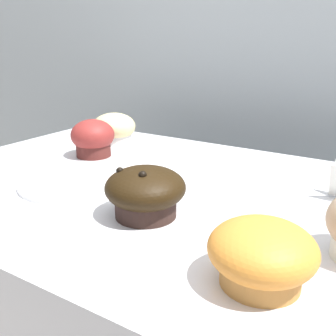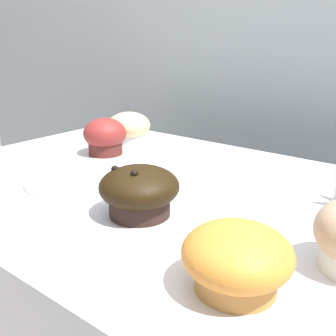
{
  "view_description": "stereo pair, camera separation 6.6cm",
  "coord_description": "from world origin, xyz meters",
  "px_view_note": "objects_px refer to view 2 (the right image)",
  "views": [
    {
      "loc": [
        0.34,
        -0.55,
        1.14
      ],
      "look_at": [
        0.01,
        -0.02,
        0.93
      ],
      "focal_mm": 42.0,
      "sensor_mm": 36.0,
      "label": 1
    },
    {
      "loc": [
        0.39,
        -0.51,
        1.14
      ],
      "look_at": [
        0.01,
        -0.02,
        0.93
      ],
      "focal_mm": 42.0,
      "sensor_mm": 36.0,
      "label": 2
    }
  ],
  "objects_px": {
    "muffin_front_center": "(139,191)",
    "muffin_back_right": "(129,128)",
    "serving_plate": "(79,179)",
    "muffin_front_left": "(237,259)",
    "muffin_front_right": "(105,136)"
  },
  "relations": [
    {
      "from": "muffin_front_center",
      "to": "muffin_front_right",
      "type": "bearing_deg",
      "value": 145.32
    },
    {
      "from": "muffin_front_center",
      "to": "serving_plate",
      "type": "distance_m",
      "value": 0.19
    },
    {
      "from": "muffin_front_left",
      "to": "serving_plate",
      "type": "height_order",
      "value": "muffin_front_left"
    },
    {
      "from": "muffin_front_center",
      "to": "serving_plate",
      "type": "bearing_deg",
      "value": 168.24
    },
    {
      "from": "muffin_front_left",
      "to": "serving_plate",
      "type": "distance_m",
      "value": 0.41
    },
    {
      "from": "muffin_front_center",
      "to": "muffin_back_right",
      "type": "xyz_separation_m",
      "value": [
        -0.31,
        0.31,
        -0.0
      ]
    },
    {
      "from": "muffin_front_center",
      "to": "serving_plate",
      "type": "height_order",
      "value": "muffin_front_center"
    },
    {
      "from": "muffin_front_left",
      "to": "muffin_front_right",
      "type": "height_order",
      "value": "muffin_front_right"
    },
    {
      "from": "muffin_back_right",
      "to": "muffin_front_right",
      "type": "xyz_separation_m",
      "value": [
        0.04,
        -0.12,
        0.0
      ]
    },
    {
      "from": "muffin_front_left",
      "to": "muffin_front_right",
      "type": "relative_size",
      "value": 1.21
    },
    {
      "from": "muffin_front_left",
      "to": "muffin_front_right",
      "type": "bearing_deg",
      "value": 150.99
    },
    {
      "from": "muffin_front_right",
      "to": "serving_plate",
      "type": "height_order",
      "value": "muffin_front_right"
    },
    {
      "from": "muffin_front_left",
      "to": "muffin_front_right",
      "type": "xyz_separation_m",
      "value": [
        -0.48,
        0.27,
        0.01
      ]
    },
    {
      "from": "muffin_front_center",
      "to": "muffin_front_left",
      "type": "xyz_separation_m",
      "value": [
        0.2,
        -0.07,
        -0.0
      ]
    },
    {
      "from": "muffin_front_left",
      "to": "muffin_front_right",
      "type": "distance_m",
      "value": 0.55
    }
  ]
}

